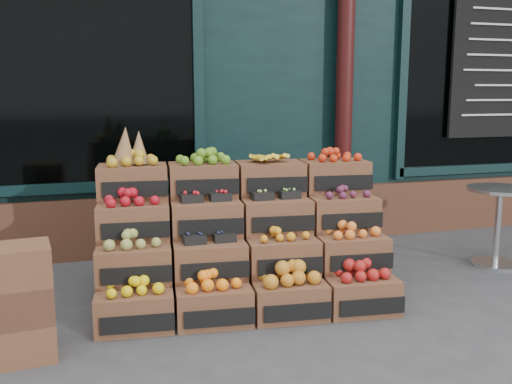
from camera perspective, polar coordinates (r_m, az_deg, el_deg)
name	(u,v)px	position (r m, az deg, el deg)	size (l,w,h in m)	color
ground	(312,325)	(4.16, 5.65, -13.11)	(60.00, 60.00, 0.00)	#3C3C3F
shop_facade	(181,39)	(8.79, -7.56, 14.97)	(12.00, 6.24, 4.80)	black
crate_display	(241,247)	(4.51, -1.54, -5.51)	(2.29, 1.30, 1.37)	brown
spare_crates	(11,304)	(3.82, -23.26, -10.24)	(0.51, 0.38, 0.72)	brown
bistro_table	(498,217)	(5.80, 23.06, -2.34)	(0.60, 0.60, 0.75)	#B7B9BE
shopkeeper	(104,145)	(6.26, -14.94, 4.56)	(0.78, 0.51, 2.14)	#1A5D30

